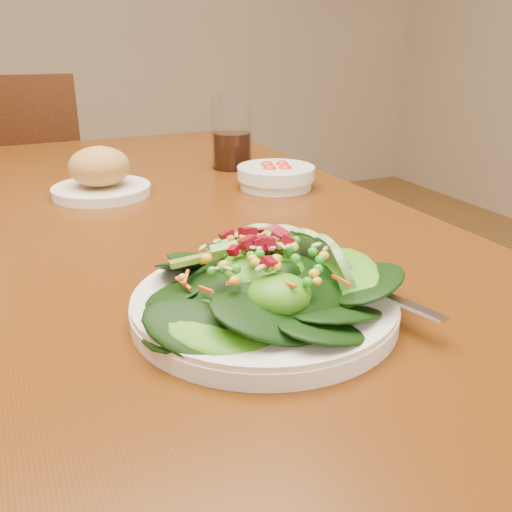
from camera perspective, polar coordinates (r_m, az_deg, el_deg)
name	(u,v)px	position (r m, az deg, el deg)	size (l,w,h in m)	color
dining_table	(123,278)	(0.94, -13.16, -2.15)	(0.90, 1.40, 0.75)	#4B230D
chair_far	(24,212)	(1.97, -22.15, 4.13)	(0.47, 0.48, 0.90)	#471E0B
salad_plate	(273,288)	(0.58, 1.69, -3.21)	(0.27, 0.27, 0.08)	white
bread_plate	(100,176)	(1.04, -15.32, 7.75)	(0.17, 0.17, 0.09)	white
tomato_bowl	(276,176)	(1.05, 2.00, 7.97)	(0.14, 0.14, 0.05)	white
drinking_glass	(232,138)	(1.20, -2.42, 11.75)	(0.08, 0.08, 0.15)	silver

